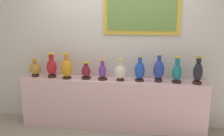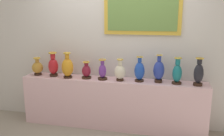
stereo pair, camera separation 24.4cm
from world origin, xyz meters
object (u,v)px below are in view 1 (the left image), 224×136
(vase_crimson, at_px, (52,66))
(vase_violet, at_px, (103,71))
(vase_onyx, at_px, (198,72))
(vase_cobalt, at_px, (159,70))
(vase_amber, at_px, (67,68))
(vase_ochre, at_px, (35,69))
(vase_ivory, at_px, (120,72))
(vase_sapphire, at_px, (140,71))
(vase_teal, at_px, (177,72))
(vase_burgundy, at_px, (86,71))

(vase_crimson, height_order, vase_violet, vase_crimson)
(vase_onyx, bearing_deg, vase_cobalt, 175.94)
(vase_amber, bearing_deg, vase_ochre, 174.75)
(vase_violet, height_order, vase_ivory, vase_ivory)
(vase_crimson, distance_m, vase_amber, 0.27)
(vase_ochre, bearing_deg, vase_ivory, -1.46)
(vase_violet, bearing_deg, vase_amber, -178.05)
(vase_sapphire, relative_size, vase_cobalt, 0.91)
(vase_ivory, bearing_deg, vase_violet, 179.20)
(vase_crimson, relative_size, vase_sapphire, 1.04)
(vase_ochre, relative_size, vase_amber, 0.72)
(vase_ivory, bearing_deg, vase_onyx, -0.13)
(vase_sapphire, bearing_deg, vase_violet, -177.63)
(vase_ivory, relative_size, vase_onyx, 0.84)
(vase_teal, bearing_deg, vase_cobalt, 175.51)
(vase_crimson, distance_m, vase_ivory, 1.13)
(vase_crimson, bearing_deg, vase_amber, -8.81)
(vase_cobalt, bearing_deg, vase_onyx, -4.06)
(vase_crimson, bearing_deg, vase_sapphire, 0.08)
(vase_burgundy, bearing_deg, vase_amber, -172.98)
(vase_violet, distance_m, vase_ivory, 0.28)
(vase_ochre, xyz_separation_m, vase_crimson, (0.30, -0.01, 0.05))
(vase_amber, distance_m, vase_onyx, 2.01)
(vase_ochre, bearing_deg, vase_burgundy, -0.95)
(vase_burgundy, bearing_deg, vase_teal, -0.22)
(vase_violet, xyz_separation_m, vase_onyx, (1.43, -0.01, 0.04))
(vase_violet, bearing_deg, vase_crimson, 178.51)
(vase_onyx, bearing_deg, vase_violet, 179.73)
(vase_crimson, relative_size, vase_ivory, 1.18)
(vase_amber, relative_size, vase_teal, 1.04)
(vase_ochre, bearing_deg, vase_onyx, -0.87)
(vase_ivory, distance_m, vase_sapphire, 0.30)
(vase_burgundy, bearing_deg, vase_cobalt, 0.78)
(vase_onyx, bearing_deg, vase_teal, 176.32)
(vase_crimson, xyz_separation_m, vase_cobalt, (1.72, 0.01, 0.01))
(vase_cobalt, distance_m, vase_onyx, 0.57)
(vase_sapphire, height_order, vase_cobalt, vase_cobalt)
(vase_ochre, height_order, vase_crimson, vase_crimson)
(vase_sapphire, bearing_deg, vase_amber, -177.84)
(vase_amber, bearing_deg, vase_cobalt, 2.11)
(vase_ivory, distance_m, vase_onyx, 1.15)
(vase_crimson, distance_m, vase_sapphire, 1.43)
(vase_ochre, relative_size, vase_crimson, 0.74)
(vase_amber, height_order, vase_sapphire, vase_amber)
(vase_ivory, relative_size, vase_teal, 0.86)
(vase_crimson, relative_size, vase_violet, 1.23)
(vase_teal, bearing_deg, vase_violet, -179.37)
(vase_ivory, height_order, vase_sapphire, vase_sapphire)
(vase_burgundy, relative_size, vase_violet, 0.84)
(vase_burgundy, xyz_separation_m, vase_ivory, (0.56, -0.02, 0.02))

